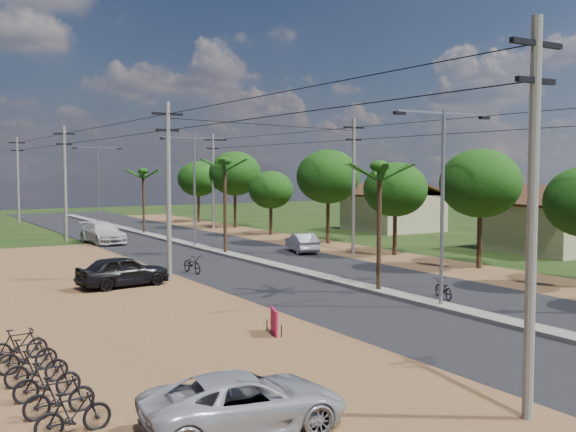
# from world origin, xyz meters

# --- Properties ---
(ground) EXTENTS (160.00, 160.00, 0.00)m
(ground) POSITION_xyz_m (0.00, 0.00, 0.00)
(ground) COLOR black
(ground) RESTS_ON ground
(road) EXTENTS (12.00, 110.00, 0.04)m
(road) POSITION_xyz_m (0.00, 15.00, 0.02)
(road) COLOR black
(road) RESTS_ON ground
(median) EXTENTS (1.00, 90.00, 0.18)m
(median) POSITION_xyz_m (0.00, 18.00, 0.09)
(median) COLOR #605E56
(median) RESTS_ON ground
(dirt_lot_west) EXTENTS (18.00, 46.00, 0.04)m
(dirt_lot_west) POSITION_xyz_m (-15.00, 8.00, 0.02)
(dirt_lot_west) COLOR brown
(dirt_lot_west) RESTS_ON ground
(dirt_shoulder_east) EXTENTS (5.00, 90.00, 0.03)m
(dirt_shoulder_east) POSITION_xyz_m (8.50, 15.00, 0.01)
(dirt_shoulder_east) COLOR brown
(dirt_shoulder_east) RESTS_ON ground
(house_east_near) EXTENTS (7.60, 7.50, 4.60)m
(house_east_near) POSITION_xyz_m (20.00, 10.00, 2.39)
(house_east_near) COLOR tan
(house_east_near) RESTS_ON ground
(house_east_far) EXTENTS (7.60, 7.50, 4.60)m
(house_east_far) POSITION_xyz_m (21.00, 28.00, 2.39)
(house_east_far) COLOR tan
(house_east_far) RESTS_ON ground
(tree_east_c) EXTENTS (4.60, 4.60, 6.83)m
(tree_east_c) POSITION_xyz_m (9.70, 7.00, 4.86)
(tree_east_c) COLOR black
(tree_east_c) RESTS_ON ground
(tree_east_d) EXTENTS (4.20, 4.20, 6.13)m
(tree_east_d) POSITION_xyz_m (9.40, 14.00, 4.34)
(tree_east_d) COLOR black
(tree_east_d) RESTS_ON ground
(tree_east_e) EXTENTS (4.80, 4.80, 7.14)m
(tree_east_e) POSITION_xyz_m (9.60, 22.00, 5.09)
(tree_east_e) COLOR black
(tree_east_e) RESTS_ON ground
(tree_east_f) EXTENTS (3.80, 3.80, 5.52)m
(tree_east_f) POSITION_xyz_m (9.20, 30.00, 3.89)
(tree_east_f) COLOR black
(tree_east_f) RESTS_ON ground
(tree_east_g) EXTENTS (5.00, 5.00, 7.38)m
(tree_east_g) POSITION_xyz_m (9.80, 38.00, 5.24)
(tree_east_g) COLOR black
(tree_east_g) RESTS_ON ground
(tree_east_h) EXTENTS (4.40, 4.40, 6.52)m
(tree_east_h) POSITION_xyz_m (9.50, 46.00, 4.64)
(tree_east_h) COLOR black
(tree_east_h) RESTS_ON ground
(palm_median_near) EXTENTS (2.00, 2.00, 6.15)m
(palm_median_near) POSITION_xyz_m (0.00, 4.00, 5.54)
(palm_median_near) COLOR black
(palm_median_near) RESTS_ON ground
(palm_median_mid) EXTENTS (2.00, 2.00, 6.55)m
(palm_median_mid) POSITION_xyz_m (0.00, 20.00, 5.90)
(palm_median_mid) COLOR black
(palm_median_mid) RESTS_ON ground
(palm_median_far) EXTENTS (2.00, 2.00, 5.85)m
(palm_median_far) POSITION_xyz_m (0.00, 36.00, 5.26)
(palm_median_far) COLOR black
(palm_median_far) RESTS_ON ground
(streetlight_near) EXTENTS (5.10, 0.18, 8.00)m
(streetlight_near) POSITION_xyz_m (0.00, 0.00, 4.79)
(streetlight_near) COLOR gray
(streetlight_near) RESTS_ON ground
(streetlight_mid) EXTENTS (5.10, 0.18, 8.00)m
(streetlight_mid) POSITION_xyz_m (0.00, 25.00, 4.79)
(streetlight_mid) COLOR gray
(streetlight_mid) RESTS_ON ground
(streetlight_far) EXTENTS (5.10, 0.18, 8.00)m
(streetlight_far) POSITION_xyz_m (0.00, 50.00, 4.79)
(streetlight_far) COLOR gray
(streetlight_far) RESTS_ON ground
(utility_pole_w_a) EXTENTS (1.60, 0.24, 9.00)m
(utility_pole_w_a) POSITION_xyz_m (-7.00, -10.00, 4.76)
(utility_pole_w_a) COLOR #605E56
(utility_pole_w_a) RESTS_ON ground
(utility_pole_w_b) EXTENTS (1.60, 0.24, 9.00)m
(utility_pole_w_b) POSITION_xyz_m (-7.00, 12.00, 4.76)
(utility_pole_w_b) COLOR #605E56
(utility_pole_w_b) RESTS_ON ground
(utility_pole_w_c) EXTENTS (1.60, 0.24, 9.00)m
(utility_pole_w_c) POSITION_xyz_m (-7.00, 34.00, 4.76)
(utility_pole_w_c) COLOR #605E56
(utility_pole_w_c) RESTS_ON ground
(utility_pole_w_d) EXTENTS (1.60, 0.24, 9.00)m
(utility_pole_w_d) POSITION_xyz_m (-7.00, 55.00, 4.76)
(utility_pole_w_d) COLOR #605E56
(utility_pole_w_d) RESTS_ON ground
(utility_pole_e_b) EXTENTS (1.60, 0.24, 9.00)m
(utility_pole_e_b) POSITION_xyz_m (7.50, 16.00, 4.76)
(utility_pole_e_b) COLOR #605E56
(utility_pole_e_b) RESTS_ON ground
(utility_pole_e_c) EXTENTS (1.60, 0.24, 9.00)m
(utility_pole_e_c) POSITION_xyz_m (7.50, 38.00, 4.76)
(utility_pole_e_c) COLOR #605E56
(utility_pole_e_c) RESTS_ON ground
(car_silver_mid) EXTENTS (2.42, 4.15, 1.29)m
(car_silver_mid) POSITION_xyz_m (5.00, 18.42, 0.65)
(car_silver_mid) COLOR #ABADB4
(car_silver_mid) RESTS_ON ground
(car_white_far) EXTENTS (2.58, 5.58, 1.58)m
(car_white_far) POSITION_xyz_m (-5.00, 30.98, 0.79)
(car_white_far) COLOR #BBBCB7
(car_white_far) RESTS_ON ground
(car_parked_silver) EXTENTS (4.72, 2.59, 1.25)m
(car_parked_silver) POSITION_xyz_m (-12.78, -7.31, 0.63)
(car_parked_silver) COLOR #ABADB4
(car_parked_silver) RESTS_ON ground
(car_parked_dark) EXTENTS (4.59, 2.32, 1.50)m
(car_parked_dark) POSITION_xyz_m (-9.53, 11.57, 0.75)
(car_parked_dark) COLOR black
(car_parked_dark) RESTS_ON ground
(moto_rider_east) EXTENTS (1.09, 1.73, 0.86)m
(moto_rider_east) POSITION_xyz_m (1.49, 1.40, 0.43)
(moto_rider_east) COLOR black
(moto_rider_east) RESTS_ON ground
(moto_rider_west_a) EXTENTS (0.79, 1.91, 0.98)m
(moto_rider_west_a) POSITION_xyz_m (-5.00, 13.77, 0.49)
(moto_rider_west_a) COLOR black
(moto_rider_west_a) RESTS_ON ground
(moto_rider_west_b) EXTENTS (0.71, 1.63, 0.95)m
(moto_rider_west_b) POSITION_xyz_m (-5.00, 32.33, 0.47)
(moto_rider_west_b) COLOR black
(moto_rider_west_b) RESTS_ON ground
(roadside_sign) EXTENTS (0.45, 1.04, 0.90)m
(roadside_sign) POSITION_xyz_m (-8.00, -0.29, 0.45)
(roadside_sign) COLOR #AD103E
(roadside_sign) RESTS_ON ground
(parked_scooter_row) EXTENTS (1.70, 7.12, 1.00)m
(parked_scooter_row) POSITION_xyz_m (-16.01, -2.40, 0.50)
(parked_scooter_row) COLOR black
(parked_scooter_row) RESTS_ON ground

